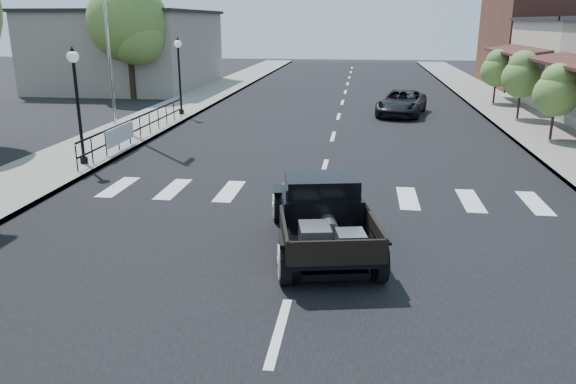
# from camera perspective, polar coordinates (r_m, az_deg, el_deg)

# --- Properties ---
(ground) EXTENTS (120.00, 120.00, 0.00)m
(ground) POSITION_cam_1_polar(r_m,az_deg,el_deg) (11.35, 1.30, -6.33)
(ground) COLOR black
(ground) RESTS_ON ground
(road) EXTENTS (14.00, 80.00, 0.02)m
(road) POSITION_cam_1_polar(r_m,az_deg,el_deg) (25.78, 4.96, 6.91)
(road) COLOR black
(road) RESTS_ON ground
(road_markings) EXTENTS (12.00, 60.00, 0.06)m
(road_markings) POSITION_cam_1_polar(r_m,az_deg,el_deg) (20.88, 4.30, 4.52)
(road_markings) COLOR silver
(road_markings) RESTS_ON ground
(sidewalk_left) EXTENTS (3.00, 80.00, 0.15)m
(sidewalk_left) POSITION_cam_1_polar(r_m,az_deg,el_deg) (27.48, -13.18, 7.29)
(sidewalk_left) COLOR gray
(sidewalk_left) RESTS_ON ground
(sidewalk_right) EXTENTS (3.00, 80.00, 0.15)m
(sidewalk_right) POSITION_cam_1_polar(r_m,az_deg,el_deg) (26.79, 23.54, 6.09)
(sidewalk_right) COLOR gray
(sidewalk_right) RESTS_ON ground
(low_building_left) EXTENTS (10.00, 12.00, 5.00)m
(low_building_left) POSITION_cam_1_polar(r_m,az_deg,el_deg) (41.66, -15.72, 13.64)
(low_building_left) COLOR gray
(low_building_left) RESTS_ON ground
(far_building_right) EXTENTS (11.00, 10.00, 7.00)m
(far_building_right) POSITION_cam_1_polar(r_m,az_deg,el_deg) (44.75, 27.11, 13.93)
(far_building_right) COLOR brown
(far_building_right) RESTS_ON ground
(railing) EXTENTS (0.08, 10.00, 1.00)m
(railing) POSITION_cam_1_polar(r_m,az_deg,el_deg) (22.36, -14.81, 6.53)
(railing) COLOR black
(railing) RESTS_ON sidewalk_left
(banner) EXTENTS (0.04, 2.20, 0.60)m
(banner) POSITION_cam_1_polar(r_m,az_deg,el_deg) (20.56, -16.62, 4.94)
(banner) COLOR silver
(banner) RESTS_ON sidewalk_left
(lamp_post_b) EXTENTS (0.36, 0.36, 3.61)m
(lamp_post_b) POSITION_cam_1_polar(r_m,az_deg,el_deg) (18.71, -20.54, 8.13)
(lamp_post_b) COLOR black
(lamp_post_b) RESTS_ON sidewalk_left
(lamp_post_c) EXTENTS (0.36, 0.36, 3.61)m
(lamp_post_c) POSITION_cam_1_polar(r_m,az_deg,el_deg) (27.88, -10.96, 11.46)
(lamp_post_c) COLOR black
(lamp_post_c) RESTS_ON sidewalk_left
(big_tree_far) EXTENTS (4.61, 4.61, 6.77)m
(big_tree_far) POSITION_cam_1_polar(r_m,az_deg,el_deg) (35.12, -15.82, 14.57)
(big_tree_far) COLOR #587733
(big_tree_far) RESTS_ON ground
(small_tree_c) EXTENTS (1.65, 1.65, 2.75)m
(small_tree_c) POSITION_cam_1_polar(r_m,az_deg,el_deg) (23.56, 25.48, 8.12)
(small_tree_c) COLOR #597D39
(small_tree_c) RESTS_ON sidewalk_right
(small_tree_d) EXTENTS (1.78, 1.78, 2.97)m
(small_tree_d) POSITION_cam_1_polar(r_m,az_deg,el_deg) (28.21, 22.58, 9.90)
(small_tree_d) COLOR #597D39
(small_tree_d) RESTS_ON sidewalk_right
(small_tree_e) EXTENTS (1.66, 1.66, 2.77)m
(small_tree_e) POSITION_cam_1_polar(r_m,az_deg,el_deg) (33.17, 20.37, 10.84)
(small_tree_e) COLOR #597D39
(small_tree_e) RESTS_ON sidewalk_right
(hotrod_pickup) EXTENTS (2.89, 4.74, 1.53)m
(hotrod_pickup) POSITION_cam_1_polar(r_m,az_deg,el_deg) (11.34, 3.49, -2.22)
(hotrod_pickup) COLOR black
(hotrod_pickup) RESTS_ON ground
(second_car) EXTENTS (2.91, 4.73, 1.22)m
(second_car) POSITION_cam_1_polar(r_m,az_deg,el_deg) (28.59, 11.47, 8.85)
(second_car) COLOR black
(second_car) RESTS_ON ground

